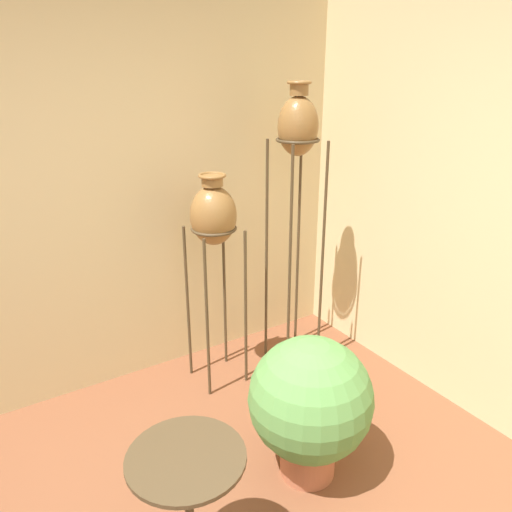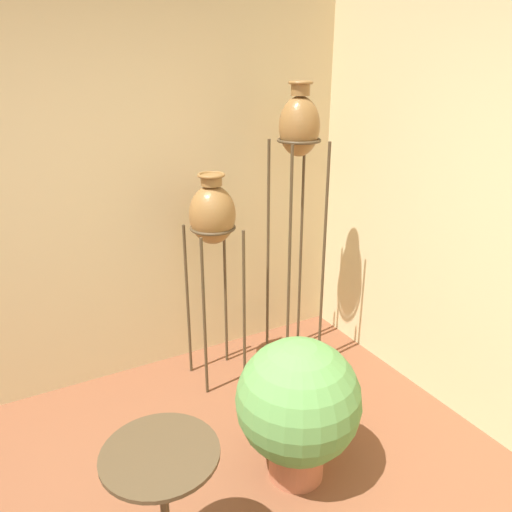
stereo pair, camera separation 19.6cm
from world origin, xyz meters
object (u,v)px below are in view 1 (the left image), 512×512
vase_stand_medium (214,219)px  potted_plant (310,403)px  side_table (188,495)px  vase_stand_tall (298,137)px

vase_stand_medium → potted_plant: size_ratio=1.82×
vase_stand_medium → side_table: vase_stand_medium is taller
vase_stand_medium → potted_plant: vase_stand_medium is taller
side_table → vase_stand_tall: bearing=40.7°
potted_plant → side_table: bearing=-163.2°
vase_stand_tall → potted_plant: 1.65m
vase_stand_medium → potted_plant: 1.27m
vase_stand_tall → side_table: (-1.40, -1.20, -1.14)m
vase_stand_medium → side_table: size_ratio=2.09×
vase_stand_tall → vase_stand_medium: (-0.58, 0.08, -0.47)m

